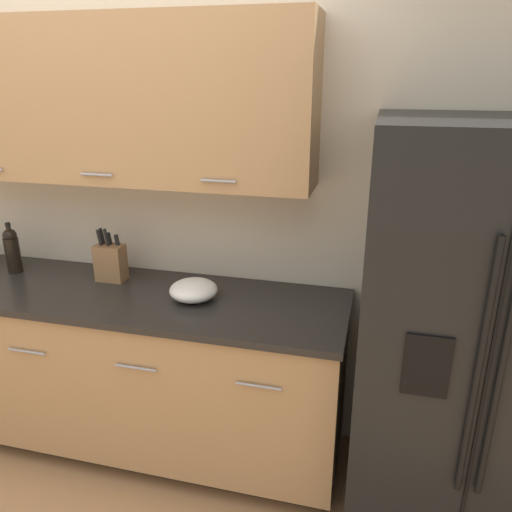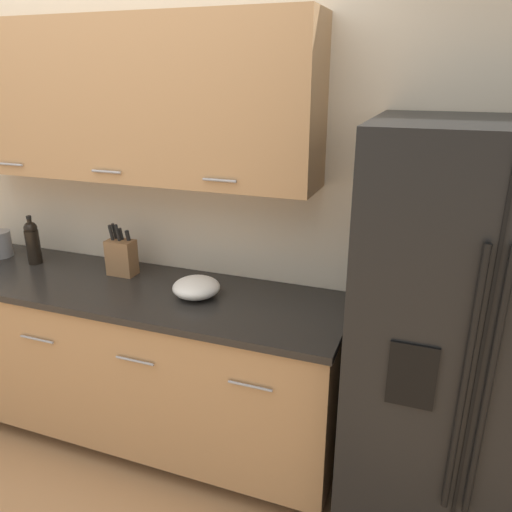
{
  "view_description": "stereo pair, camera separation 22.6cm",
  "coord_description": "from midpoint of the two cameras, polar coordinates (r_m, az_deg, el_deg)",
  "views": [
    {
      "loc": [
        1.37,
        -1.17,
        1.95
      ],
      "look_at": [
        0.84,
        0.89,
        1.17
      ],
      "focal_mm": 35.0,
      "sensor_mm": 36.0,
      "label": 1
    },
    {
      "loc": [
        1.58,
        -1.1,
        1.95
      ],
      "look_at": [
        0.84,
        0.89,
        1.17
      ],
      "focal_mm": 35.0,
      "sensor_mm": 36.0,
      "label": 2
    }
  ],
  "objects": [
    {
      "name": "wall_back",
      "position": [
        2.78,
        -17.69,
        8.64
      ],
      "size": [
        10.0,
        0.39,
        2.6
      ],
      "color": "beige",
      "rests_on": "ground_plane"
    },
    {
      "name": "refrigerator",
      "position": [
        2.24,
        20.42,
        -9.23
      ],
      "size": [
        0.88,
        0.79,
        1.8
      ],
      "color": "black",
      "rests_on": "ground_plane"
    },
    {
      "name": "mixing_bowl",
      "position": [
        2.44,
        -9.81,
        -3.91
      ],
      "size": [
        0.23,
        0.23,
        0.1
      ],
      "color": "white",
      "rests_on": "counter_unit"
    },
    {
      "name": "knife_block",
      "position": [
        2.75,
        -18.59,
        -0.66
      ],
      "size": [
        0.15,
        0.09,
        0.29
      ],
      "color": "olive",
      "rests_on": "counter_unit"
    },
    {
      "name": "counter_unit",
      "position": [
        2.87,
        -17.6,
        -12.02
      ],
      "size": [
        2.39,
        0.64,
        0.92
      ],
      "color": "black",
      "rests_on": "ground_plane"
    },
    {
      "name": "wine_bottle",
      "position": [
        3.06,
        -28.05,
        0.61
      ],
      "size": [
        0.08,
        0.08,
        0.28
      ],
      "color": "black",
      "rests_on": "counter_unit"
    }
  ]
}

